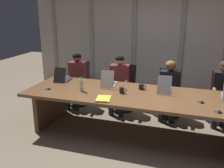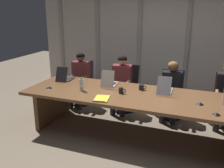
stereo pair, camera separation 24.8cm
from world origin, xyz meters
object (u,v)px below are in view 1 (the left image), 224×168
Objects in this scene: office_chair_center at (168,98)px; coffee_mug_far at (122,90)px; laptop_left_mid at (109,82)px; office_chair_left_mid at (123,92)px; office_chair_right_mid at (222,103)px; conference_mic_left_side at (48,89)px; office_chair_left_end at (78,88)px; person_right_mid at (223,89)px; spiral_notepad at (103,99)px; person_left_end at (76,77)px; conference_mic_right_side at (219,111)px; laptop_left_end at (63,78)px; laptop_center at (165,88)px; coffee_mug_near at (141,87)px; conference_mic_middle at (201,102)px; water_bottle_primary at (82,86)px; person_left_mid at (119,80)px; person_center at (169,86)px.

coffee_mug_far is at bearing -30.80° from office_chair_center.
laptop_left_mid is 0.90m from office_chair_left_mid.
laptop_left_mid reaches higher than office_chair_right_mid.
office_chair_right_mid is at bearing 90.29° from office_chair_center.
conference_mic_left_side is (-2.97, -1.32, 0.40)m from office_chair_right_mid.
person_right_mid is (2.99, -0.16, 0.32)m from office_chair_left_end.
laptop_left_mid is 0.72m from spiral_notepad.
person_left_end is 3.08m from conference_mic_right_side.
conference_mic_left_side is at bearing 173.76° from laptop_left_end.
laptop_left_end is 0.38× the size of person_right_mid.
coffee_mug_far is 1.13× the size of conference_mic_left_side.
coffee_mug_far is at bearing 165.91° from conference_mic_right_side.
laptop_center reaches higher than coffee_mug_near.
conference_mic_left_side is 2.55m from conference_mic_middle.
person_right_mid is at bearing 82.51° from conference_mic_right_side.
water_bottle_primary is 2.18m from conference_mic_right_side.
person_left_mid is 1.02m from coffee_mug_far.
person_right_mid is (2.93, 0.63, -0.11)m from laptop_left_end.
laptop_center is 1.37m from office_chair_right_mid.
person_left_end reaches higher than water_bottle_primary.
person_left_mid is at bearing 147.58° from conference_mic_middle.
person_left_mid reaches higher than spiral_notepad.
office_chair_left_mid is 1.03m from person_center.
laptop_center reaches higher than office_chair_left_mid.
laptop_left_end is 0.39× the size of person_left_mid.
spiral_notepad is at bearing 30.23° from office_chair_left_end.
office_chair_left_mid is at bearing 143.03° from conference_mic_middle.
office_chair_left_end is (-0.06, 0.78, -0.44)m from laptop_left_end.
water_bottle_primary is at bearing -178.33° from conference_mic_middle.
person_left_mid is 10.53× the size of conference_mic_right_side.
conference_mic_middle is (-0.43, -1.17, 0.40)m from office_chair_right_mid.
coffee_mug_far is (-0.27, -0.30, 0.00)m from coffee_mug_near.
office_chair_right_mid is 8.38× the size of conference_mic_middle.
conference_mic_left_side is at bearing -28.43° from office_chair_left_mid.
coffee_mug_far is (0.68, 0.11, -0.05)m from water_bottle_primary.
person_left_end is (-1.97, -0.16, 0.31)m from office_chair_center.
person_center reaches higher than office_chair_right_mid.
office_chair_left_end reaches higher than spiral_notepad.
conference_mic_middle reaches higher than spiral_notepad.
laptop_center reaches higher than coffee_mug_far.
spiral_notepad is (-0.46, -0.68, -0.04)m from coffee_mug_near.
person_left_end is (-0.02, 0.62, -0.14)m from laptop_left_end.
person_right_mid is at bearing 23.91° from spiral_notepad.
laptop_left_mid is at bearing -52.10° from office_chair_center.
laptop_center reaches higher than water_bottle_primary.
office_chair_right_mid is at bearing 23.98° from conference_mic_left_side.
spiral_notepad is at bearing 12.21° from office_chair_left_mid.
coffee_mug_far reaches higher than coffee_mug_near.
person_center reaches higher than conference_mic_right_side.
office_chair_left_end is 2.00m from office_chair_center.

